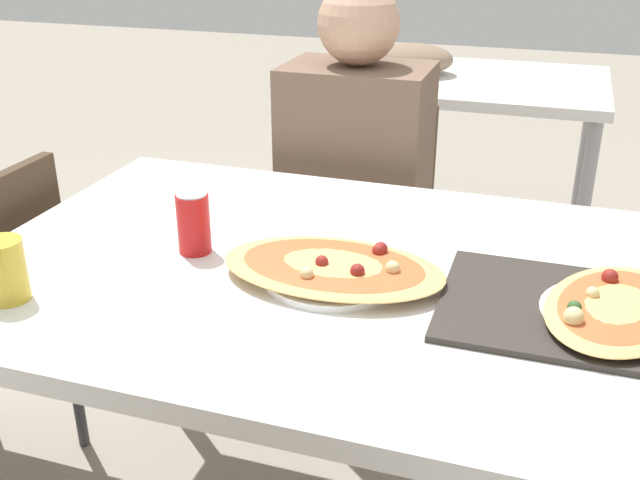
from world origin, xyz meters
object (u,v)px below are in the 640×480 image
dining_table (305,294)px  pizza_main (333,269)px  drink_glass (4,270)px  pizza_second (615,310)px  chair_far_seated (363,232)px  person_seated (355,170)px  soda_can (194,223)px

dining_table → pizza_main: pizza_main is taller
pizza_main → drink_glass: (-0.53, -0.26, 0.04)m
pizza_main → drink_glass: drink_glass is taller
dining_table → pizza_second: 0.58m
pizza_main → pizza_second: pizza_second is taller
chair_far_seated → person_seated: bearing=90.0°
person_seated → drink_glass: (-0.36, -1.00, 0.11)m
dining_table → pizza_second: (0.57, -0.05, 0.09)m
dining_table → person_seated: person_seated is taller
chair_far_seated → pizza_second: (0.67, -0.86, 0.31)m
drink_glass → pizza_second: drink_glass is taller
dining_table → person_seated: (-0.10, 0.70, 0.02)m
chair_far_seated → pizza_second: bearing=127.7°
soda_can → drink_glass: 0.36m
pizza_main → pizza_second: bearing=0.2°
person_seated → drink_glass: person_seated is taller
person_seated → soda_can: size_ratio=9.92×
chair_far_seated → pizza_main: chair_far_seated is taller
drink_glass → pizza_second: (1.02, 0.26, -0.04)m
dining_table → soda_can: soda_can is taller
dining_table → drink_glass: size_ratio=11.42×
dining_table → soda_can: (-0.23, -0.02, 0.13)m
soda_can → pizza_main: bearing=-5.2°
pizza_main → pizza_second: (0.50, 0.00, -0.00)m
soda_can → person_seated: bearing=79.7°
drink_glass → chair_far_seated: bearing=72.3°
pizza_main → pizza_second: size_ratio=1.08×
pizza_main → chair_far_seated: bearing=101.1°
chair_far_seated → pizza_main: bearing=101.1°
chair_far_seated → person_seated: person_seated is taller
chair_far_seated → pizza_second: chair_far_seated is taller
drink_glass → pizza_main: bearing=25.9°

